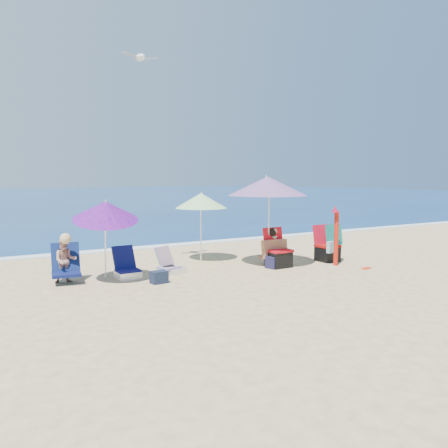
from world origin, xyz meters
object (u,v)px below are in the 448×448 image
umbrella_turquoise (267,186)px  umbrella_striped (201,201)px  umbrella_blue (105,211)px  chair_rainbow (171,267)px  person_center (273,247)px  camp_chair_left (278,255)px  chair_navy (127,270)px  camp_chair_right (328,248)px  seagull (140,57)px  person_left (65,260)px  furled_umbrella (336,233)px

umbrella_turquoise → umbrella_striped: 1.85m
umbrella_blue → chair_rainbow: umbrella_blue is taller
umbrella_striped → person_center: bearing=-49.9°
camp_chair_left → person_center: size_ratio=1.02×
chair_navy → camp_chair_right: camp_chair_right is taller
camp_chair_left → camp_chair_right: size_ratio=0.97×
umbrella_blue → seagull: (1.25, 1.13, 3.48)m
chair_navy → camp_chair_right: bearing=-8.5°
camp_chair_left → person_left: (-4.86, 0.93, 0.19)m
chair_rainbow → camp_chair_right: size_ratio=0.68×
camp_chair_right → seagull: (-4.46, 1.68, 4.64)m
umbrella_turquoise → seagull: size_ratio=2.75×
person_center → person_left: person_left is taller
umbrella_blue → chair_rainbow: size_ratio=2.71×
umbrella_turquoise → umbrella_blue: 3.99m
person_left → person_center: bearing=-8.5°
furled_umbrella → camp_chair_left: (-1.36, 0.58, -0.54)m
furled_umbrella → chair_navy: furled_umbrella is taller
seagull → person_left: bearing=-161.1°
seagull → umbrella_turquoise: bearing=-26.8°
person_center → chair_rainbow: bearing=171.0°
person_left → camp_chair_right: bearing=-8.8°
umbrella_blue → camp_chair_left: umbrella_blue is taller
furled_umbrella → chair_navy: 5.17m
chair_rainbow → umbrella_blue: bearing=-174.8°
camp_chair_left → person_center: bearing=87.9°
umbrella_blue → furled_umbrella: umbrella_blue is taller
umbrella_striped → furled_umbrella: size_ratio=1.21×
camp_chair_right → person_center: size_ratio=1.05×
furled_umbrella → person_left: furled_umbrella is taller
camp_chair_left → furled_umbrella: bearing=-23.1°
chair_navy → chair_rainbow: 1.00m
umbrella_striped → seagull: (-1.63, -0.07, 3.40)m
umbrella_striped → umbrella_blue: 3.12m
furled_umbrella → camp_chair_left: 1.57m
umbrella_blue → chair_rainbow: 2.04m
umbrella_striped → seagull: seagull is taller
chair_rainbow → person_center: 2.66m
umbrella_blue → person_center: (4.12, -0.28, -1.06)m
furled_umbrella → person_center: furled_umbrella is taller
person_center → seagull: seagull is taller
umbrella_striped → seagull: bearing=-177.4°
umbrella_blue → chair_navy: 1.45m
furled_umbrella → person_center: (-1.35, 0.78, -0.37)m
camp_chair_left → chair_rainbow: bearing=166.7°
chair_navy → umbrella_striped: bearing=22.3°
seagull → furled_umbrella: bearing=-27.4°
umbrella_turquoise → person_center: 1.54m
umbrella_turquoise → camp_chair_left: 1.72m
furled_umbrella → chair_rainbow: (-3.96, 1.20, -0.67)m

